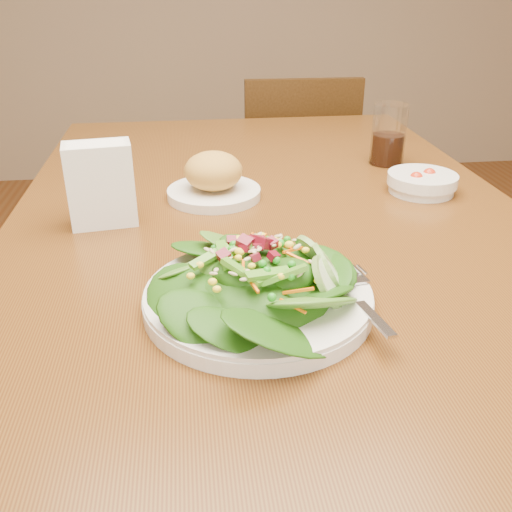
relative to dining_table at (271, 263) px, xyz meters
name	(u,v)px	position (x,y,z in m)	size (l,w,h in m)	color
ground_plane	(267,509)	(0.00, 0.00, -0.65)	(5.00, 5.00, 0.00)	brown
dining_table	(271,263)	(0.00, 0.00, 0.00)	(0.90, 1.40, 0.75)	brown
chair_far	(295,188)	(0.23, 0.95, -0.21)	(0.39, 0.40, 0.83)	#39220C
salad_plate	(266,285)	(-0.05, -0.31, 0.13)	(0.29, 0.28, 0.08)	white
bread_plate	(214,179)	(-0.10, 0.08, 0.14)	(0.17, 0.17, 0.09)	white
tomato_bowl	(422,183)	(0.30, 0.06, 0.12)	(0.13, 0.13, 0.04)	white
drinking_glass	(388,139)	(0.29, 0.24, 0.16)	(0.07, 0.07, 0.13)	silver
napkin_holder	(101,182)	(-0.28, -0.02, 0.17)	(0.11, 0.07, 0.14)	white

